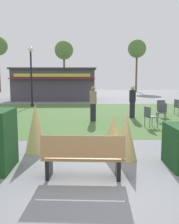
# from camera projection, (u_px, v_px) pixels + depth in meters

# --- Properties ---
(ground_plane) EXTENTS (80.00, 80.00, 0.00)m
(ground_plane) POSITION_uv_depth(u_px,v_px,m) (101.00, 185.00, 4.90)
(ground_plane) COLOR slate
(lawn_patch) EXTENTS (36.00, 12.00, 0.01)m
(lawn_patch) POSITION_uv_depth(u_px,v_px,m) (89.00, 115.00, 14.43)
(lawn_patch) COLOR #446B33
(lawn_patch) RESTS_ON ground_plane
(park_bench) EXTENTS (1.73, 0.63, 0.95)m
(park_bench) POSITION_uv_depth(u_px,v_px,m) (83.00, 156.00, 5.16)
(park_bench) COLOR #9E7547
(park_bench) RESTS_ON ground_plane
(ornamental_grass_behind_left) EXTENTS (0.62, 0.62, 1.37)m
(ornamental_grass_behind_left) POSITION_uv_depth(u_px,v_px,m) (36.00, 129.00, 6.98)
(ornamental_grass_behind_left) COLOR tan
(ornamental_grass_behind_left) RESTS_ON ground_plane
(ornamental_grass_behind_right) EXTENTS (0.74, 0.74, 1.07)m
(ornamental_grass_behind_right) POSITION_uv_depth(u_px,v_px,m) (114.00, 136.00, 6.82)
(ornamental_grass_behind_right) COLOR tan
(ornamental_grass_behind_right) RESTS_ON ground_plane
(ornamental_grass_behind_center) EXTENTS (0.57, 0.57, 1.21)m
(ornamental_grass_behind_center) POSITION_uv_depth(u_px,v_px,m) (126.00, 137.00, 6.39)
(ornamental_grass_behind_center) COLOR tan
(ornamental_grass_behind_center) RESTS_ON ground_plane
(lamppost_far) EXTENTS (0.36, 0.36, 4.34)m
(lamppost_far) POSITION_uv_depth(u_px,v_px,m) (31.00, 69.00, 18.26)
(lamppost_far) COLOR black
(lamppost_far) RESTS_ON ground_plane
(food_kiosk) EXTENTS (7.82, 4.88, 3.03)m
(food_kiosk) POSITION_uv_depth(u_px,v_px,m) (55.00, 84.00, 24.38)
(food_kiosk) COLOR #47424C
(food_kiosk) RESTS_ON ground_plane
(cafe_chair_west) EXTENTS (0.48, 0.48, 0.89)m
(cafe_chair_west) POSITION_uv_depth(u_px,v_px,m) (161.00, 107.00, 13.65)
(cafe_chair_west) COLOR #4C5156
(cafe_chair_west) RESTS_ON ground_plane
(cafe_chair_east) EXTENTS (0.59, 0.59, 0.89)m
(cafe_chair_east) POSITION_uv_depth(u_px,v_px,m) (162.00, 111.00, 12.06)
(cafe_chair_east) COLOR #4C5156
(cafe_chair_east) RESTS_ON ground_plane
(cafe_chair_center) EXTENTS (0.51, 0.51, 0.89)m
(cafe_chair_center) POSITION_uv_depth(u_px,v_px,m) (178.00, 106.00, 14.21)
(cafe_chair_center) COLOR #4C5156
(cafe_chair_center) RESTS_ON ground_plane
(cafe_chair_north) EXTENTS (0.56, 0.56, 0.89)m
(cafe_chair_north) POSITION_uv_depth(u_px,v_px,m) (149.00, 115.00, 10.62)
(cafe_chair_north) COLOR #4C5156
(cafe_chair_north) RESTS_ON ground_plane
(person_strolling) EXTENTS (0.34, 0.34, 1.69)m
(person_strolling) POSITION_uv_depth(u_px,v_px,m) (132.00, 102.00, 13.17)
(person_strolling) COLOR #23232D
(person_strolling) RESTS_ON ground_plane
(person_standing) EXTENTS (0.34, 0.34, 1.69)m
(person_standing) POSITION_uv_depth(u_px,v_px,m) (93.00, 104.00, 12.17)
(person_standing) COLOR #23232D
(person_standing) RESTS_ON ground_plane
(parked_car_west_slot) EXTENTS (4.22, 2.09, 1.20)m
(parked_car_west_slot) POSITION_uv_depth(u_px,v_px,m) (55.00, 89.00, 32.70)
(parked_car_west_slot) COLOR #2D6638
(parked_car_west_slot) RESTS_ON ground_plane
(tree_left_bg) EXTENTS (2.80, 2.80, 7.68)m
(tree_left_bg) POSITION_uv_depth(u_px,v_px,m) (64.00, 51.00, 37.54)
(tree_left_bg) COLOR brown
(tree_left_bg) RESTS_ON ground_plane
(tree_right_bg) EXTENTS (2.80, 2.80, 8.01)m
(tree_right_bg) POSITION_uv_depth(u_px,v_px,m) (137.00, 49.00, 38.43)
(tree_right_bg) COLOR brown
(tree_right_bg) RESTS_ON ground_plane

